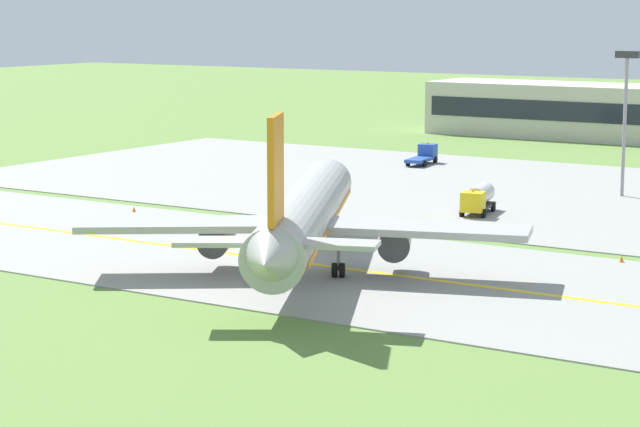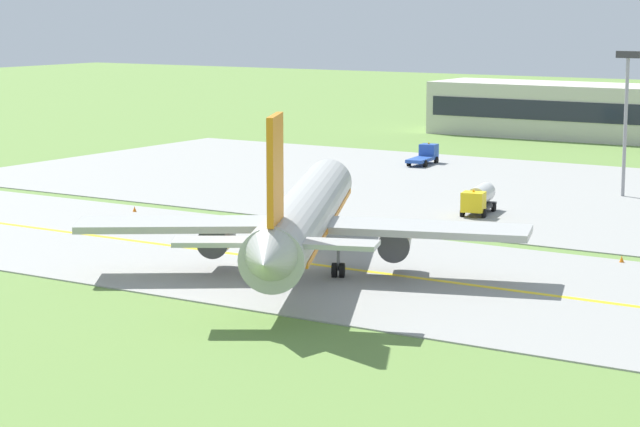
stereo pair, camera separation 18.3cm
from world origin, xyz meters
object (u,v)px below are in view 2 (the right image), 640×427
object	(u,v)px
airplane_lead	(304,217)
apron_light_mast	(626,105)
service_truck_baggage	(479,198)
service_truck_pushback	(425,155)

from	to	relation	value
airplane_lead	apron_light_mast	distance (m)	48.76
airplane_lead	service_truck_baggage	size ratio (longest dim) A/B	5.87
service_truck_baggage	apron_light_mast	xyz separation A→B (m)	(7.63, 17.76, 7.79)
airplane_lead	service_truck_pushback	bearing A→B (deg)	110.07
service_truck_baggage	service_truck_pushback	xyz separation A→B (m)	(-21.60, 30.32, -0.35)
airplane_lead	apron_light_mast	world-z (taller)	apron_light_mast
service_truck_baggage	apron_light_mast	size ratio (longest dim) A/B	0.43
service_truck_pushback	apron_light_mast	size ratio (longest dim) A/B	0.45
service_truck_pushback	apron_light_mast	xyz separation A→B (m)	(29.22, -12.57, 8.14)
airplane_lead	service_truck_pushback	xyz separation A→B (m)	(-22.11, 60.52, -2.95)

